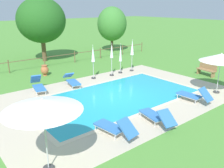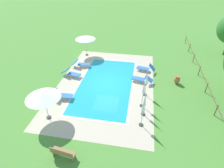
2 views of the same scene
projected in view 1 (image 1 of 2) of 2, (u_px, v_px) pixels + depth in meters
name	position (u px, v px, depth m)	size (l,w,h in m)	color
ground_plane	(115.00, 97.00, 13.85)	(160.00, 160.00, 0.00)	#518E38
pool_deck_paving	(115.00, 97.00, 13.85)	(13.60, 8.97, 0.01)	beige
swimming_pool_water	(115.00, 97.00, 13.85)	(9.54, 4.91, 0.01)	#23A8C1
pool_coping_rim	(115.00, 96.00, 13.85)	(10.02, 5.39, 0.01)	beige
sun_lounger_north_near_steps	(72.00, 80.00, 15.66)	(1.01, 2.12, 0.77)	#3370BC
sun_lounger_north_mid	(194.00, 95.00, 13.01)	(0.70, 1.96, 0.92)	#3370BC
sun_lounger_north_far	(156.00, 116.00, 10.60)	(0.97, 2.08, 0.83)	#3370BC
sun_lounger_north_end	(114.00, 127.00, 9.59)	(0.87, 2.02, 0.89)	#3370BC
sun_lounger_south_near_corner	(38.00, 85.00, 14.61)	(0.98, 2.00, 0.93)	#3370BC
patio_umbrella_open_foreground	(221.00, 58.00, 13.82)	(2.45, 2.45, 2.42)	#383838
patio_umbrella_open_by_bench	(43.00, 105.00, 7.02)	(2.39, 2.39, 2.45)	#383838
patio_umbrella_closed_row_west	(120.00, 55.00, 18.29)	(0.32, 0.32, 2.28)	#383838
patio_umbrella_closed_row_mid_west	(93.00, 56.00, 16.77)	(0.32, 0.32, 2.43)	#383838
patio_umbrella_closed_row_centre	(112.00, 54.00, 17.51)	(0.32, 0.32, 2.45)	#383838
patio_umbrella_closed_row_mid_east	(132.00, 50.00, 18.77)	(0.32, 0.32, 2.53)	#383838
wooden_bench_lawn_side	(207.00, 69.00, 17.90)	(0.64, 1.55, 0.87)	#937047
terracotta_urn_near_fence	(45.00, 70.00, 17.89)	(0.57, 0.57, 0.80)	#B7663D
perimeter_fence	(44.00, 59.00, 20.20)	(23.51, 0.08, 1.05)	brown
tree_west_mid	(41.00, 20.00, 21.62)	(4.37, 4.37, 5.77)	brown
tree_centre	(112.00, 24.00, 26.54)	(3.24, 3.24, 4.93)	brown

